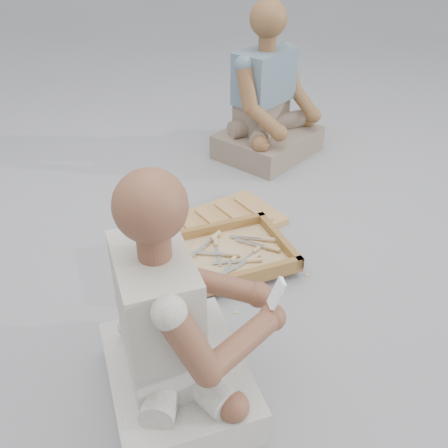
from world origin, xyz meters
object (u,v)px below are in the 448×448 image
tool_tray (230,254)px  companion (268,107)px  carved_panel (225,222)px  craftsman (173,333)px

tool_tray → companion: (0.83, 0.91, 0.26)m
carved_panel → companion: companion is taller
tool_tray → craftsman: bearing=-135.2°
carved_panel → craftsman: bearing=-129.3°
carved_panel → craftsman: craftsman is taller
craftsman → companion: (1.35, 1.43, 0.02)m
carved_panel → tool_tray: (-0.15, -0.30, 0.04)m
tool_tray → craftsman: 0.78m
craftsman → companion: bearing=148.4°
companion → tool_tray: bearing=28.6°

